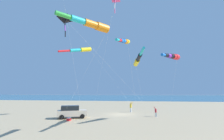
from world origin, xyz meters
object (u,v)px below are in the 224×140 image
(kite_windsock_teal_far_right, at_px, (92,24))
(kite_windsock_yellow_midlevel, at_px, (172,56))
(kite_windsock_orange_high_right, at_px, (138,60))
(kite_delta_blue_topmost, at_px, (66,20))
(person_child_green_jacket, at_px, (156,111))
(cooler_box, at_px, (69,119))
(person_adult_flyer, at_px, (131,107))
(kite_windsock_black_fish_shape, at_px, (124,41))
(kite_windsock_green_low_center, at_px, (80,50))
(parked_car, at_px, (72,112))

(kite_windsock_teal_far_right, bearing_deg, kite_windsock_yellow_midlevel, 135.06)
(kite_windsock_orange_high_right, xyz_separation_m, kite_delta_blue_topmost, (7.16, -7.01, 2.76))
(person_child_green_jacket, xyz_separation_m, kite_delta_blue_topmost, (12.87, -9.70, 10.11))
(cooler_box, distance_m, person_adult_flyer, 13.65)
(person_adult_flyer, height_order, person_child_green_jacket, person_adult_flyer)
(kite_windsock_black_fish_shape, height_order, kite_windsock_teal_far_right, kite_windsock_teal_far_right)
(kite_windsock_teal_far_right, height_order, kite_delta_blue_topmost, kite_delta_blue_topmost)
(kite_windsock_yellow_midlevel, bearing_deg, kite_windsock_green_low_center, -99.53)
(kite_windsock_black_fish_shape, distance_m, kite_windsock_teal_far_right, 3.67)
(parked_car, xyz_separation_m, kite_windsock_orange_high_right, (2.11, 10.12, 7.24))
(kite_windsock_yellow_midlevel, relative_size, kite_windsock_teal_far_right, 0.89)
(kite_windsock_green_low_center, bearing_deg, kite_delta_blue_topmost, 14.74)
(kite_windsock_teal_far_right, relative_size, kite_delta_blue_topmost, 0.90)
(cooler_box, distance_m, kite_windsock_orange_high_right, 12.40)
(person_child_green_jacket, height_order, kite_windsock_green_low_center, kite_windsock_green_low_center)
(parked_car, relative_size, kite_windsock_orange_high_right, 0.47)
(kite_windsock_orange_high_right, relative_size, kite_windsock_teal_far_right, 0.91)
(kite_windsock_green_low_center, relative_size, kite_windsock_black_fish_shape, 1.06)
(person_adult_flyer, bearing_deg, kite_windsock_teal_far_right, -9.41)
(parked_car, height_order, kite_windsock_black_fish_shape, kite_windsock_black_fish_shape)
(person_child_green_jacket, bearing_deg, kite_windsock_green_low_center, -88.58)
(person_child_green_jacket, bearing_deg, kite_windsock_yellow_midlevel, 39.62)
(person_adult_flyer, height_order, kite_windsock_black_fish_shape, kite_windsock_black_fish_shape)
(parked_car, height_order, kite_delta_blue_topmost, kite_delta_blue_topmost)
(person_child_green_jacket, relative_size, kite_windsock_orange_high_right, 0.16)
(kite_windsock_orange_high_right, distance_m, kite_windsock_yellow_midlevel, 5.90)
(person_adult_flyer, relative_size, kite_windsock_green_low_center, 0.15)
(kite_delta_blue_topmost, bearing_deg, person_adult_flyer, 163.12)
(person_adult_flyer, bearing_deg, kite_windsock_green_low_center, -57.65)
(person_adult_flyer, height_order, kite_windsock_yellow_midlevel, kite_windsock_yellow_midlevel)
(kite_windsock_green_low_center, distance_m, kite_delta_blue_topmost, 12.99)
(kite_windsock_yellow_midlevel, xyz_separation_m, kite_delta_blue_topmost, (9.96, -12.11, 1.80))
(person_adult_flyer, xyz_separation_m, person_child_green_jacket, (5.25, 4.20, -0.23))
(parked_car, relative_size, kite_windsock_yellow_midlevel, 0.48)
(kite_windsock_teal_far_right, bearing_deg, person_child_green_jacket, 150.22)
(parked_car, xyz_separation_m, kite_windsock_black_fish_shape, (7.48, 8.75, 8.09))
(person_adult_flyer, relative_size, kite_windsock_black_fish_shape, 0.16)
(cooler_box, height_order, kite_delta_blue_topmost, kite_delta_blue_topmost)
(kite_windsock_green_low_center, xyz_separation_m, kite_windsock_yellow_midlevel, (2.59, 15.41, -2.45))
(person_adult_flyer, bearing_deg, person_child_green_jacket, 38.68)
(person_adult_flyer, bearing_deg, parked_car, -44.22)
(kite_windsock_orange_high_right, height_order, kite_windsock_black_fish_shape, kite_windsock_black_fish_shape)
(parked_car, distance_m, kite_windsock_orange_high_right, 12.62)
(parked_car, bearing_deg, person_adult_flyer, 135.78)
(parked_car, height_order, kite_windsock_yellow_midlevel, kite_windsock_yellow_midlevel)
(kite_windsock_black_fish_shape, xyz_separation_m, kite_delta_blue_topmost, (1.80, -5.64, 1.91))
(kite_windsock_green_low_center, xyz_separation_m, kite_windsock_black_fish_shape, (10.75, 8.94, -2.56))
(kite_windsock_orange_high_right, relative_size, kite_windsock_yellow_midlevel, 1.01)
(kite_windsock_teal_far_right, distance_m, kite_delta_blue_topmost, 2.64)
(kite_windsock_green_low_center, bearing_deg, kite_windsock_black_fish_shape, 39.76)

